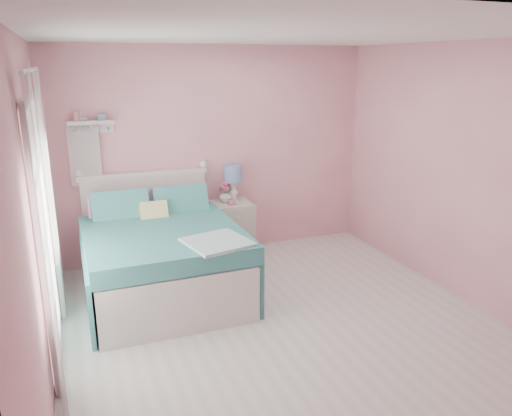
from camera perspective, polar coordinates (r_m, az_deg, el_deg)
floor at (r=4.75m, az=3.60°, el=-13.96°), size 4.50×4.50×0.00m
room_shell at (r=4.18m, az=3.98°, el=5.12°), size 4.50×4.50×4.50m
bed at (r=5.43m, az=-10.75°, el=-5.56°), size 1.58×1.98×1.14m
nightstand at (r=6.34m, az=-2.78°, el=-2.43°), size 0.49×0.48×0.71m
table_lamp at (r=6.23m, az=-2.63°, el=3.67°), size 0.23×0.23×0.46m
vase at (r=6.24m, az=-3.52°, el=1.41°), size 0.16×0.16×0.16m
teacup at (r=6.11m, az=-2.79°, el=0.66°), size 0.12×0.12×0.07m
roses at (r=6.20m, az=-3.54°, el=2.45°), size 0.14×0.11×0.12m
wall_shelf at (r=5.95m, az=-18.41°, el=9.16°), size 0.50×0.15×0.25m
hanging_dress at (r=5.98m, az=-18.99°, el=5.90°), size 0.34×0.03×0.72m
french_door at (r=4.33m, az=-23.05°, el=-2.76°), size 0.04×1.32×2.16m
curtain_near at (r=3.59m, az=-22.70°, el=-4.75°), size 0.04×0.40×2.32m
curtain_far at (r=5.02m, az=-22.42°, el=1.07°), size 0.04×0.40×2.32m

